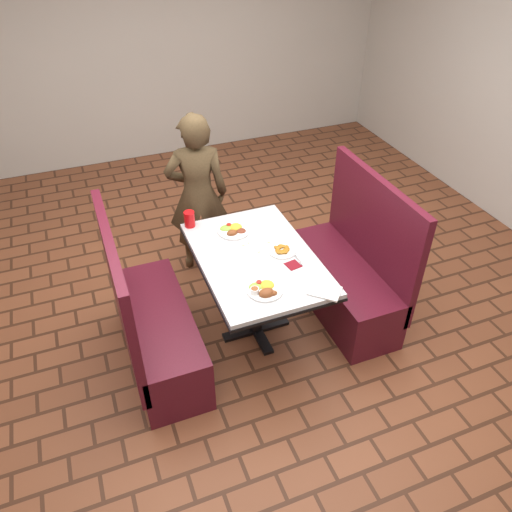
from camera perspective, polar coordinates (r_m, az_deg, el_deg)
name	(u,v)px	position (r m, az deg, el deg)	size (l,w,h in m)	color
room	(256,94)	(3.00, 0.00, 18.00)	(7.00, 7.04, 2.82)	brown
dining_table	(256,267)	(3.61, 0.00, -1.22)	(0.81, 1.21, 0.75)	silver
booth_bench_left	(153,327)	(3.69, -11.74, -7.98)	(0.47, 1.20, 1.17)	#541321
booth_bench_right	(347,276)	(4.11, 10.41, -2.23)	(0.47, 1.20, 1.17)	#541321
diner_person	(198,195)	(4.34, -6.69, 6.92)	(0.53, 0.35, 1.46)	brown
near_dinner_plate	(264,288)	(3.24, 0.97, -3.69)	(0.24, 0.24, 0.07)	white
far_dinner_plate	(233,229)	(3.80, -2.60, 3.12)	(0.24, 0.24, 0.06)	white
plantain_plate	(282,250)	(3.59, 3.02, 0.65)	(0.20, 0.20, 0.03)	white
maroon_napkin	(293,265)	(3.48, 4.25, -1.03)	(0.10, 0.10, 0.00)	maroon
spoon_utensil	(299,260)	(3.52, 4.92, -0.48)	(0.01, 0.12, 0.00)	silver
red_tumbler	(189,219)	(3.87, -7.62, 4.21)	(0.08, 0.08, 0.12)	red
paper_napkin	(325,291)	(3.28, 7.86, -3.98)	(0.20, 0.15, 0.01)	white
knife_utensil	(271,290)	(3.26, 1.67, -3.86)	(0.01, 0.18, 0.00)	#BBBABF
fork_utensil	(264,286)	(3.28, 0.96, -3.44)	(0.01, 0.15, 0.00)	silver
lettuce_shreds	(258,250)	(3.61, 0.24, 0.69)	(0.28, 0.32, 0.00)	#9FCD52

